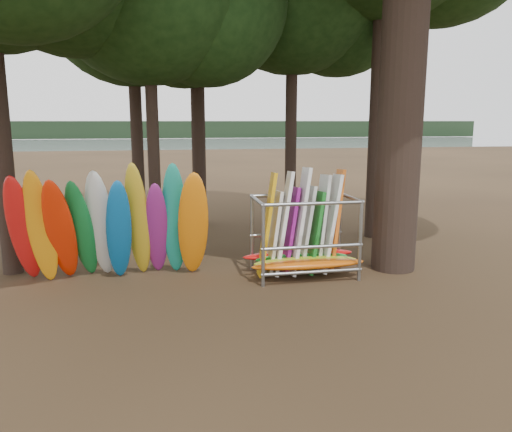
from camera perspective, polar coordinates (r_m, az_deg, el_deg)
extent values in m
plane|color=#47331E|center=(12.83, -2.04, -7.52)|extent=(120.00, 120.00, 0.00)
plane|color=gray|center=(72.17, -9.57, 7.47)|extent=(160.00, 160.00, 0.00)
cube|color=black|center=(122.06, -10.26, 9.69)|extent=(160.00, 4.00, 4.00)
cylinder|color=black|center=(18.51, -13.65, 13.19)|extent=(0.43, 0.43, 9.79)
cylinder|color=black|center=(19.79, -6.79, 17.82)|extent=(0.53, 0.53, 12.94)
cylinder|color=black|center=(18.90, 4.08, 14.75)|extent=(0.42, 0.42, 10.68)
cylinder|color=black|center=(15.49, -11.86, 13.26)|extent=(0.36, 0.36, 9.51)
cylinder|color=black|center=(17.96, 13.94, 19.48)|extent=(0.46, 0.46, 13.66)
ellipsoid|color=red|center=(13.54, -25.10, -1.42)|extent=(0.75, 1.49, 2.93)
ellipsoid|color=#FF9B12|center=(13.24, -23.38, -1.26)|extent=(0.79, 1.14, 3.00)
ellipsoid|color=#F92807|center=(13.11, -21.44, -1.66)|extent=(0.73, 1.87, 2.91)
ellipsoid|color=#147933|center=(13.27, -19.28, -1.54)|extent=(0.80, 1.69, 2.80)
ellipsoid|color=silver|center=(13.22, -17.31, -0.98)|extent=(0.78, 1.51, 3.01)
ellipsoid|color=#0C5CA3|center=(12.89, -15.39, -1.66)|extent=(0.79, 1.47, 2.79)
ellipsoid|color=gold|center=(13.06, -13.34, -0.52)|extent=(0.75, 1.44, 3.17)
ellipsoid|color=#8B227B|center=(13.17, -11.28, -1.50)|extent=(0.59, 1.33, 2.64)
ellipsoid|color=#18927D|center=(13.11, -9.30, -0.42)|extent=(0.70, 1.18, 3.10)
ellipsoid|color=orange|center=(12.87, -7.19, -1.02)|extent=(0.80, 1.40, 2.94)
ellipsoid|color=#CE550B|center=(12.90, 6.05, -5.51)|extent=(3.00, 0.55, 0.24)
ellipsoid|color=#A2AB16|center=(13.14, 5.73, -5.21)|extent=(2.79, 0.55, 0.24)
ellipsoid|color=#1A7620|center=(13.48, 5.27, -4.78)|extent=(2.57, 0.55, 0.24)
ellipsoid|color=red|center=(13.79, 4.89, -4.42)|extent=(3.12, 0.55, 0.24)
cube|color=#D7990B|center=(13.00, 1.27, -1.03)|extent=(0.55, 0.76, 2.75)
cube|color=white|center=(13.26, 2.02, -1.94)|extent=(0.44, 0.77, 2.24)
cube|color=white|center=(13.09, 3.11, -0.89)|extent=(0.58, 0.76, 2.77)
cube|color=#8A1780|center=(13.31, 3.87, -1.67)|extent=(0.48, 0.77, 2.34)
cube|color=silver|center=(13.15, 4.98, -0.65)|extent=(0.56, 0.80, 2.87)
cube|color=silver|center=(13.43, 5.63, -1.52)|extent=(0.52, 0.79, 2.36)
cube|color=#186F20|center=(13.33, 6.76, -1.95)|extent=(0.46, 0.74, 2.23)
cube|color=silver|center=(13.57, 7.34, -0.85)|extent=(0.48, 0.81, 2.65)
cube|color=silver|center=(13.46, 8.46, -0.89)|extent=(0.56, 0.78, 2.67)
cube|color=orange|center=(13.70, 9.05, -0.50)|extent=(0.45, 0.77, 2.78)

